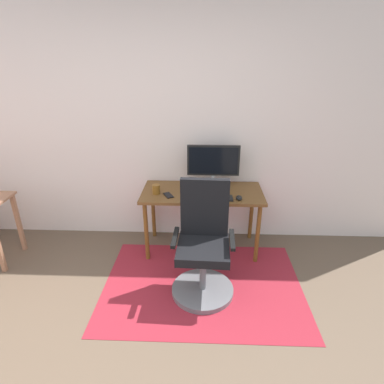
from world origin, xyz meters
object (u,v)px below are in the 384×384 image
(keyboard, at_px, (211,198))
(computer_mouse, at_px, (239,198))
(office_chair, at_px, (203,252))
(desk, at_px, (202,198))
(cell_phone, at_px, (168,195))
(coffee_cup, at_px, (156,189))
(monitor, at_px, (213,162))

(keyboard, xyz_separation_m, computer_mouse, (0.28, -0.00, 0.01))
(keyboard, height_order, computer_mouse, computer_mouse)
(office_chair, bearing_deg, keyboard, 83.74)
(desk, height_order, computer_mouse, computer_mouse)
(desk, distance_m, cell_phone, 0.38)
(keyboard, bearing_deg, office_chair, -98.26)
(coffee_cup, relative_size, cell_phone, 0.70)
(keyboard, relative_size, office_chair, 0.41)
(cell_phone, bearing_deg, computer_mouse, -32.63)
(keyboard, relative_size, cell_phone, 3.07)
(cell_phone, xyz_separation_m, office_chair, (0.37, -0.56, -0.30))
(keyboard, xyz_separation_m, cell_phone, (-0.44, 0.06, -0.00))
(keyboard, height_order, coffee_cup, coffee_cup)
(coffee_cup, bearing_deg, keyboard, -10.77)
(desk, relative_size, keyboard, 2.98)
(desk, relative_size, coffee_cup, 13.01)
(keyboard, bearing_deg, computer_mouse, -0.79)
(monitor, xyz_separation_m, cell_phone, (-0.46, -0.28, -0.27))
(desk, relative_size, computer_mouse, 12.31)
(monitor, bearing_deg, desk, -125.86)
(computer_mouse, distance_m, office_chair, 0.69)
(keyboard, distance_m, cell_phone, 0.45)
(computer_mouse, height_order, cell_phone, computer_mouse)
(coffee_cup, height_order, cell_phone, coffee_cup)
(keyboard, distance_m, office_chair, 0.60)
(office_chair, bearing_deg, monitor, 85.66)
(computer_mouse, height_order, coffee_cup, coffee_cup)
(cell_phone, distance_m, office_chair, 0.74)
(computer_mouse, xyz_separation_m, office_chair, (-0.35, -0.50, -0.31))
(monitor, xyz_separation_m, computer_mouse, (0.26, -0.34, -0.26))
(desk, height_order, coffee_cup, coffee_cup)
(desk, distance_m, office_chair, 0.72)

